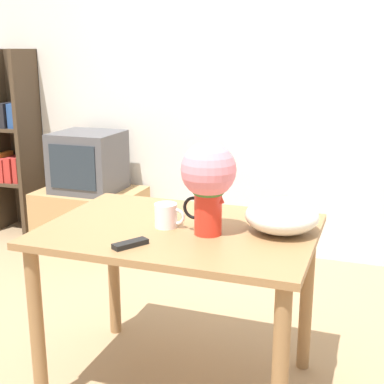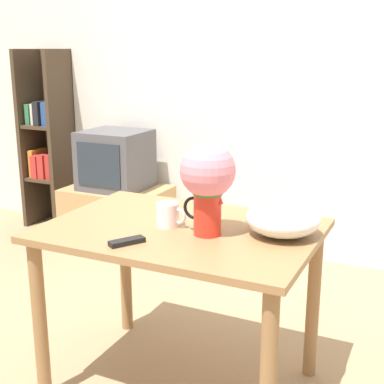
# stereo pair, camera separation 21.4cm
# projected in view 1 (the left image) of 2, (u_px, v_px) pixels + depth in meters

# --- Properties ---
(ground_plane) EXTENTS (12.00, 12.00, 0.00)m
(ground_plane) POSITION_uv_depth(u_px,v_px,m) (161.00, 381.00, 2.46)
(ground_plane) COLOR #9E7F5B
(wall_back) EXTENTS (8.00, 0.05, 2.60)m
(wall_back) POSITION_uv_depth(u_px,v_px,m) (257.00, 76.00, 3.77)
(wall_back) COLOR silver
(wall_back) RESTS_ON ground_plane
(table) EXTENTS (1.12, 0.79, 0.76)m
(table) POSITION_uv_depth(u_px,v_px,m) (180.00, 254.00, 2.27)
(table) COLOR olive
(table) RESTS_ON ground_plane
(flower_vase) EXTENTS (0.22, 0.22, 0.38)m
(flower_vase) POSITION_uv_depth(u_px,v_px,m) (208.00, 178.00, 2.10)
(flower_vase) COLOR red
(flower_vase) RESTS_ON table
(coffee_mug) EXTENTS (0.13, 0.09, 0.10)m
(coffee_mug) POSITION_uv_depth(u_px,v_px,m) (167.00, 216.00, 2.23)
(coffee_mug) COLOR white
(coffee_mug) RESTS_ON table
(white_bowl) EXTENTS (0.30, 0.30, 0.14)m
(white_bowl) POSITION_uv_depth(u_px,v_px,m) (282.00, 216.00, 2.16)
(white_bowl) COLOR silver
(white_bowl) RESTS_ON table
(remote_control) EXTENTS (0.11, 0.14, 0.02)m
(remote_control) POSITION_uv_depth(u_px,v_px,m) (129.00, 244.00, 2.02)
(remote_control) COLOR black
(remote_control) RESTS_ON table
(tv_stand) EXTENTS (0.76, 0.54, 0.45)m
(tv_stand) POSITION_uv_depth(u_px,v_px,m) (91.00, 219.00, 4.10)
(tv_stand) COLOR tan
(tv_stand) RESTS_ON ground_plane
(tv_set) EXTENTS (0.47, 0.45, 0.44)m
(tv_set) POSITION_uv_depth(u_px,v_px,m) (88.00, 162.00, 3.98)
(tv_set) COLOR #4C4C51
(tv_set) RESTS_ON tv_stand
(bookshelf) EXTENTS (0.36, 0.33, 1.49)m
(bookshelf) POSITION_uv_depth(u_px,v_px,m) (14.00, 144.00, 4.39)
(bookshelf) COLOR #423323
(bookshelf) RESTS_ON ground_plane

